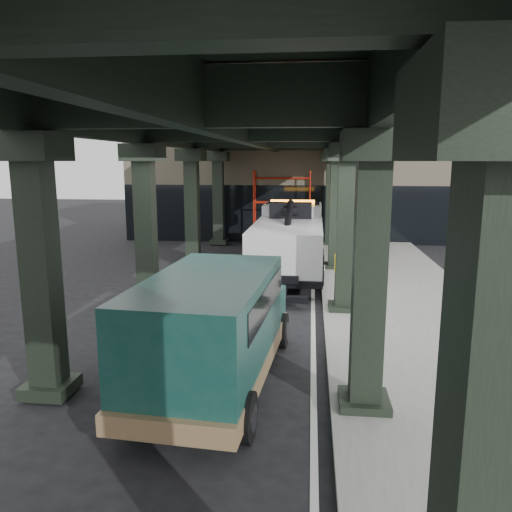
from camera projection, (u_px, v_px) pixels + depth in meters
The scene contains 8 objects.
ground at pixel (249, 333), 13.27m from camera, with size 90.00×90.00×0.00m, color black.
sidewalk at pixel (408, 313), 14.73m from camera, with size 5.00×40.00×0.15m, color gray.
lane_stripe at pixel (313, 313), 15.04m from camera, with size 0.12×38.00×0.01m, color silver.
viaduct at pixel (243, 127), 14.25m from camera, with size 7.40×32.00×6.40m.
building at pixel (319, 169), 31.84m from camera, with size 22.00×10.00×8.00m, color #C6B793.
scaffolding at pixel (282, 206), 27.18m from camera, with size 3.08×0.88×4.00m.
tow_truck at pixel (290, 237), 20.30m from camera, with size 2.84×9.10×2.97m.
towed_van at pixel (214, 327), 9.88m from camera, with size 2.72×5.99×2.37m.
Camera 1 is at (1.57, -12.56, 4.50)m, focal length 35.00 mm.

